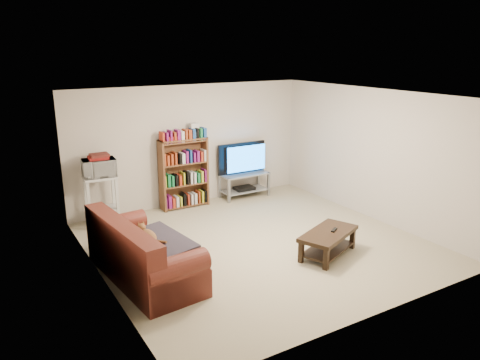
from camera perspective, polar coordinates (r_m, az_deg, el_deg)
floor at (r=7.73m, az=2.18°, el=-7.75°), size 5.00×5.00×0.00m
ceiling at (r=7.11m, az=2.38°, el=10.25°), size 5.00×5.00×0.00m
wall_back at (r=9.46m, az=-6.02°, el=4.26°), size 5.00×0.00×5.00m
wall_front at (r=5.51m, az=16.65°, el=-4.99°), size 5.00×0.00×5.00m
wall_left at (r=6.37m, az=-16.95°, el=-2.17°), size 0.00×5.00×5.00m
wall_right at (r=8.91m, az=15.91°, el=2.99°), size 0.00×5.00×5.00m
sofa at (r=6.65m, az=-12.15°, el=-9.29°), size 1.09×2.12×0.87m
blanket at (r=6.52m, az=-10.30°, el=-7.69°), size 0.97×1.15×0.18m
cat at (r=6.65m, az=-11.05°, el=-6.68°), size 0.28×0.58×0.17m
coffee_table at (r=7.35m, az=10.68°, el=-7.06°), size 1.18×0.90×0.38m
remote at (r=7.36m, az=11.40°, el=-5.98°), size 0.17×0.13×0.02m
tv_stand at (r=9.95m, az=0.52°, el=-0.12°), size 1.04×0.47×0.52m
television at (r=9.82m, az=0.53°, el=2.63°), size 1.12×0.16×0.64m
dvd_player at (r=9.99m, az=0.52°, el=-1.00°), size 0.42×0.29×0.06m
bookshelf at (r=9.29m, az=-6.87°, el=0.94°), size 0.97×0.31×1.39m
shelf_clutter at (r=9.17m, az=-6.50°, el=5.74°), size 0.71×0.22×0.28m
microwave_stand at (r=8.67m, az=-16.56°, el=-1.64°), size 0.60×0.46×0.91m
microwave at (r=8.55m, az=-16.81°, el=1.45°), size 0.59×0.42×0.31m
game_boxes at (r=8.51m, az=-16.91°, el=2.62°), size 0.35×0.32×0.05m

